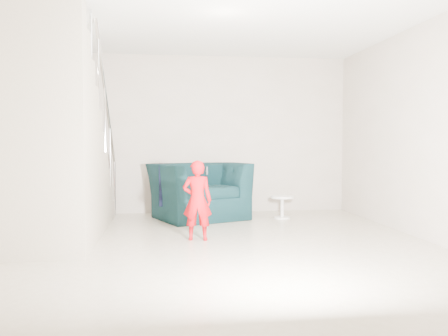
{
  "coord_description": "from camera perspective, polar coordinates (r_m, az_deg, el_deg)",
  "views": [
    {
      "loc": [
        -0.7,
        -5.44,
        1.2
      ],
      "look_at": [
        0.15,
        1.2,
        0.85
      ],
      "focal_mm": 38.0,
      "sensor_mm": 36.0,
      "label": 1
    }
  ],
  "objects": [
    {
      "name": "throw",
      "position": [
        7.55,
        -7.61,
        -1.93
      ],
      "size": [
        0.06,
        0.57,
        0.64
      ],
      "primitive_type": "cube",
      "color": "black",
      "rests_on": "armchair"
    },
    {
      "name": "right_wall",
      "position": [
        6.31,
        23.24,
        4.11
      ],
      "size": [
        0.0,
        5.5,
        5.5
      ],
      "primitive_type": "plane",
      "rotation": [
        1.57,
        0.0,
        -1.57
      ],
      "color": "#A69787",
      "rests_on": "floor"
    },
    {
      "name": "toddler",
      "position": [
        5.88,
        -3.24,
        -3.9
      ],
      "size": [
        0.39,
        0.29,
        0.99
      ],
      "primitive_type": "imported",
      "rotation": [
        0.0,
        0.0,
        3.0
      ],
      "color": "#AB0512",
      "rests_on": "floor"
    },
    {
      "name": "cushion",
      "position": [
        7.8,
        -1.68,
        -0.8
      ],
      "size": [
        0.38,
        0.18,
        0.38
      ],
      "primitive_type": "cube",
      "rotation": [
        0.21,
        0.0,
        0.0
      ],
      "color": "black",
      "rests_on": "armchair"
    },
    {
      "name": "floor",
      "position": [
        5.61,
        0.05,
        -9.36
      ],
      "size": [
        5.5,
        5.5,
        0.0
      ],
      "primitive_type": "plane",
      "color": "#9F917B",
      "rests_on": "ground"
    },
    {
      "name": "phone",
      "position": [
        5.85,
        -2.1,
        -0.32
      ],
      "size": [
        0.03,
        0.05,
        0.1
      ],
      "primitive_type": "cube",
      "rotation": [
        0.0,
        0.0,
        0.13
      ],
      "color": "black",
      "rests_on": "toddler"
    },
    {
      "name": "back_wall",
      "position": [
        8.22,
        -2.42,
        4.04
      ],
      "size": [
        5.0,
        0.0,
        5.0
      ],
      "primitive_type": "plane",
      "rotation": [
        1.57,
        0.0,
        0.0
      ],
      "color": "#A69787",
      "rests_on": "floor"
    },
    {
      "name": "armchair",
      "position": [
        7.58,
        -3.05,
        -2.75
      ],
      "size": [
        1.71,
        1.62,
        0.88
      ],
      "primitive_type": "imported",
      "rotation": [
        0.0,
        0.0,
        0.39
      ],
      "color": "black",
      "rests_on": "floor"
    },
    {
      "name": "side_table",
      "position": [
        7.63,
        7.02,
        -4.22
      ],
      "size": [
        0.36,
        0.36,
        0.36
      ],
      "color": "silver",
      "rests_on": "floor"
    },
    {
      "name": "ceiling",
      "position": [
        5.68,
        0.05,
        18.3
      ],
      "size": [
        5.5,
        5.5,
        0.0
      ],
      "primitive_type": "plane",
      "rotation": [
        3.14,
        0.0,
        0.0
      ],
      "color": "silver",
      "rests_on": "back_wall"
    },
    {
      "name": "staircase",
      "position": [
        6.13,
        -19.52,
        0.46
      ],
      "size": [
        1.02,
        3.03,
        3.62
      ],
      "color": "#ADA089",
      "rests_on": "floor"
    },
    {
      "name": "front_wall",
      "position": [
        2.78,
        7.39,
        6.06
      ],
      "size": [
        5.0,
        0.0,
        5.0
      ],
      "primitive_type": "plane",
      "rotation": [
        -1.57,
        0.0,
        0.0
      ],
      "color": "#A69787",
      "rests_on": "floor"
    }
  ]
}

